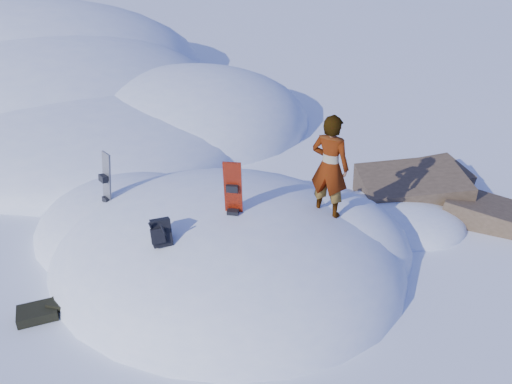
% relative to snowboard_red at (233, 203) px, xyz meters
% --- Properties ---
extents(ground, '(120.00, 120.00, 0.00)m').
position_rel_snowboard_red_xyz_m(ground, '(-0.33, 0.51, -1.66)').
color(ground, white).
rests_on(ground, ground).
extents(snow_mound, '(8.00, 6.00, 3.00)m').
position_rel_snowboard_red_xyz_m(snow_mound, '(-0.50, 0.74, -1.66)').
color(snow_mound, white).
rests_on(snow_mound, ground).
extents(snow_ridge, '(21.50, 18.50, 6.40)m').
position_rel_snowboard_red_xyz_m(snow_ridge, '(-10.76, 10.35, -1.66)').
color(snow_ridge, white).
rests_on(snow_ridge, ground).
extents(rock_outcrop, '(4.68, 4.41, 1.68)m').
position_rel_snowboard_red_xyz_m(rock_outcrop, '(3.39, 3.51, -1.65)').
color(rock_outcrop, brown).
rests_on(rock_outcrop, ground).
extents(snowboard_red, '(0.34, 0.28, 1.66)m').
position_rel_snowboard_red_xyz_m(snowboard_red, '(0.00, 0.00, 0.00)').
color(snowboard_red, red).
rests_on(snowboard_red, snow_mound).
extents(snowboard_dark, '(0.38, 0.36, 1.63)m').
position_rel_snowboard_red_xyz_m(snowboard_dark, '(-2.80, 0.56, -0.41)').
color(snowboard_dark, black).
rests_on(snowboard_dark, snow_mound).
extents(backpack, '(0.45, 0.50, 0.53)m').
position_rel_snowboard_red_xyz_m(backpack, '(-0.97, -0.94, -0.19)').
color(backpack, black).
rests_on(backpack, snow_mound).
extents(gear_pile, '(0.86, 0.74, 0.23)m').
position_rel_snowboard_red_xyz_m(gear_pile, '(-2.92, -1.77, -1.55)').
color(gear_pile, black).
rests_on(gear_pile, ground).
extents(person, '(0.81, 0.65, 1.93)m').
position_rel_snowboard_red_xyz_m(person, '(1.54, 0.83, 0.48)').
color(person, slate).
rests_on(person, snow_mound).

